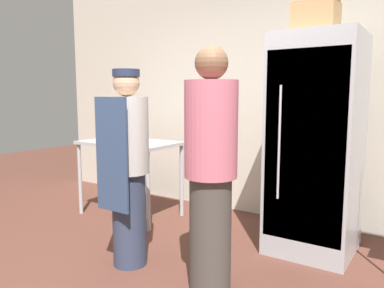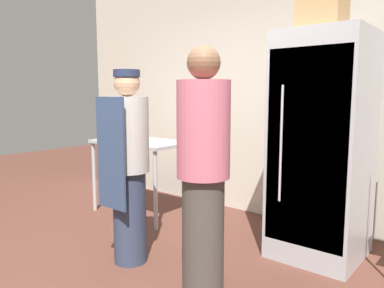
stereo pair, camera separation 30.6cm
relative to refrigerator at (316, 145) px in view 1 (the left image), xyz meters
The scene contains 8 objects.
back_wall 1.20m from the refrigerator, 136.36° to the left, with size 6.40×0.12×3.01m, color beige.
refrigerator is the anchor object (origin of this frame).
prep_counter 2.08m from the refrigerator, behind, with size 1.12×0.68×0.87m.
donut_box 2.17m from the refrigerator, behind, with size 0.26×0.22×0.27m.
blender_pitcher 2.40m from the refrigerator, behind, with size 0.13×0.13×0.25m.
cardboard_storage_box 1.09m from the refrigerator, 119.74° to the right, with size 0.36×0.29×0.26m.
person_baker 1.65m from the refrigerator, 135.71° to the right, with size 0.34×0.36×1.60m.
person_customer 1.22m from the refrigerator, 109.12° to the right, with size 0.37×0.37×1.72m.
Camera 1 is at (1.66, -1.81, 1.40)m, focal length 35.00 mm.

